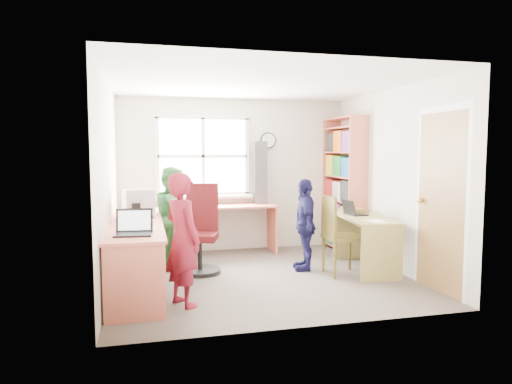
% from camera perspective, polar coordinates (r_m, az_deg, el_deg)
% --- Properties ---
extents(room, '(3.64, 3.44, 2.44)m').
position_cam_1_polar(room, '(5.72, 0.47, 1.54)').
color(room, '#4B423B').
rests_on(room, ground).
extents(l_desk, '(2.38, 2.95, 0.75)m').
position_cam_1_polar(l_desk, '(5.27, -12.62, -7.24)').
color(l_desk, '#E3735A').
rests_on(l_desk, ground).
extents(right_desk, '(0.72, 1.28, 0.70)m').
position_cam_1_polar(right_desk, '(6.25, 13.50, -4.83)').
color(right_desk, '#9F934F').
rests_on(right_desk, ground).
extents(bookshelf, '(0.30, 1.02, 2.10)m').
position_cam_1_polar(bookshelf, '(7.31, 10.89, 0.51)').
color(bookshelf, '#E3735A').
rests_on(bookshelf, ground).
extents(swivel_chair, '(0.67, 0.67, 1.15)m').
position_cam_1_polar(swivel_chair, '(6.02, -6.90, -5.26)').
color(swivel_chair, black).
rests_on(swivel_chair, ground).
extents(wooden_chair, '(0.44, 0.44, 1.01)m').
position_cam_1_polar(wooden_chair, '(5.90, 10.15, -4.96)').
color(wooden_chair, brown).
rests_on(wooden_chair, ground).
extents(crt_monitor, '(0.41, 0.38, 0.35)m').
position_cam_1_polar(crt_monitor, '(5.92, -14.44, -1.32)').
color(crt_monitor, '#B8BABE').
rests_on(crt_monitor, l_desk).
extents(laptop_left, '(0.38, 0.33, 0.25)m').
position_cam_1_polar(laptop_left, '(4.69, -15.03, -4.43)').
color(laptop_left, black).
rests_on(laptop_left, l_desk).
extents(laptop_right, '(0.28, 0.33, 0.21)m').
position_cam_1_polar(laptop_right, '(6.39, 12.02, -2.39)').
color(laptop_right, black).
rests_on(laptop_right, right_desk).
extents(speaker_a, '(0.10, 0.10, 0.20)m').
position_cam_1_polar(speaker_a, '(5.72, -14.71, -2.33)').
color(speaker_a, black).
rests_on(speaker_a, l_desk).
extents(speaker_b, '(0.12, 0.12, 0.19)m').
position_cam_1_polar(speaker_b, '(6.28, -14.81, -1.74)').
color(speaker_b, black).
rests_on(speaker_b, l_desk).
extents(cd_tower, '(0.22, 0.20, 0.98)m').
position_cam_1_polar(cd_tower, '(7.17, 0.58, 2.43)').
color(cd_tower, black).
rests_on(cd_tower, l_desk).
extents(game_box, '(0.37, 0.37, 0.06)m').
position_cam_1_polar(game_box, '(6.64, 12.10, -2.28)').
color(game_box, red).
rests_on(game_box, right_desk).
extents(paper_a, '(0.28, 0.32, 0.00)m').
position_cam_1_polar(paper_a, '(5.08, -13.71, -4.32)').
color(paper_a, white).
rests_on(paper_a, l_desk).
extents(paper_b, '(0.21, 0.29, 0.00)m').
position_cam_1_polar(paper_b, '(5.88, 14.89, -3.56)').
color(paper_b, white).
rests_on(paper_b, right_desk).
extents(potted_plant, '(0.18, 0.15, 0.28)m').
position_cam_1_polar(potted_plant, '(6.97, -6.96, -0.57)').
color(potted_plant, '#327D42').
rests_on(potted_plant, l_desk).
extents(person_red, '(0.52, 0.59, 1.36)m').
position_cam_1_polar(person_red, '(4.70, -9.17, -5.88)').
color(person_red, maroon).
rests_on(person_red, ground).
extents(person_green, '(0.66, 0.77, 1.37)m').
position_cam_1_polar(person_green, '(6.30, -10.21, -3.09)').
color(person_green, '#316F2C').
rests_on(person_green, ground).
extents(person_navy, '(0.42, 0.75, 1.21)m').
position_cam_1_polar(person_navy, '(6.10, 6.12, -4.04)').
color(person_navy, '#151440').
rests_on(person_navy, ground).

